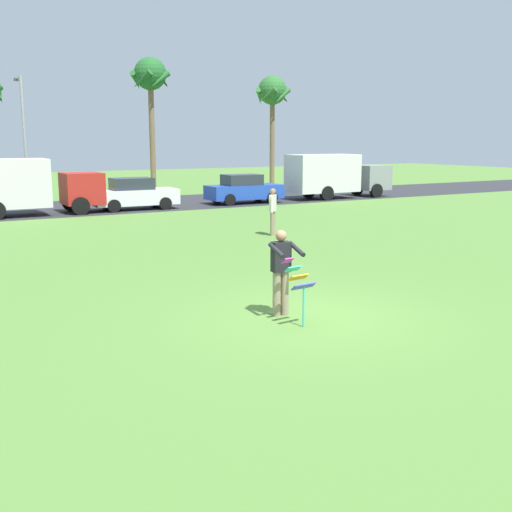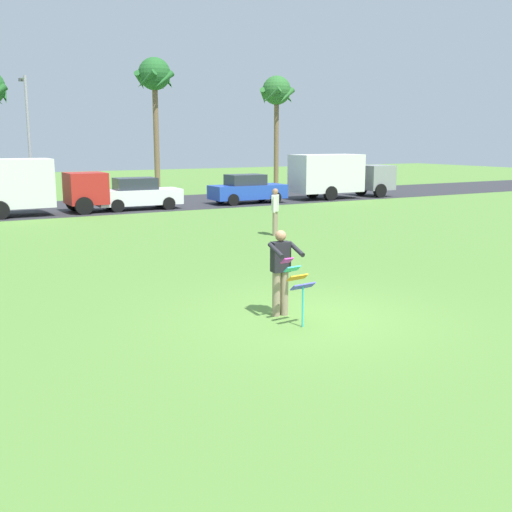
# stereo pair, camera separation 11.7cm
# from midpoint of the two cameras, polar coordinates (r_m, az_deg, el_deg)

# --- Properties ---
(ground_plane) EXTENTS (120.00, 120.00, 0.00)m
(ground_plane) POSITION_cam_midpoint_polar(r_m,az_deg,el_deg) (12.37, 4.86, -5.65)
(ground_plane) COLOR #568438
(road_strip) EXTENTS (120.00, 8.00, 0.01)m
(road_strip) POSITION_cam_midpoint_polar(r_m,az_deg,el_deg) (33.27, -17.78, 4.22)
(road_strip) COLOR #2D2D33
(road_strip) RESTS_ON ground
(person_kite_flyer) EXTENTS (0.58, 0.69, 1.73)m
(person_kite_flyer) POSITION_cam_midpoint_polar(r_m,az_deg,el_deg) (12.21, 2.08, -1.24)
(person_kite_flyer) COLOR gray
(person_kite_flyer) RESTS_ON ground
(kite_held) EXTENTS (0.52, 0.66, 1.26)m
(kite_held) POSITION_cam_midpoint_polar(r_m,az_deg,el_deg) (11.63, 3.65, -2.27)
(kite_held) COLOR #D83399
(kite_held) RESTS_ON ground
(parked_truck_red_cab) EXTENTS (6.71, 2.14, 2.62)m
(parked_truck_red_cab) POSITION_cam_midpoint_polar(r_m,az_deg,el_deg) (30.39, -21.21, 6.10)
(parked_truck_red_cab) COLOR #B2231E
(parked_truck_red_cab) RESTS_ON ground
(parked_car_white) EXTENTS (4.26, 1.95, 1.60)m
(parked_car_white) POSITION_cam_midpoint_polar(r_m,az_deg,el_deg) (31.71, -11.30, 5.62)
(parked_car_white) COLOR white
(parked_car_white) RESTS_ON ground
(parked_car_blue) EXTENTS (4.23, 1.90, 1.60)m
(parked_car_blue) POSITION_cam_midpoint_polar(r_m,az_deg,el_deg) (34.19, -1.24, 6.18)
(parked_car_blue) COLOR #2347B7
(parked_car_blue) RESTS_ON ground
(parked_truck_grey_van) EXTENTS (6.70, 2.13, 2.62)m
(parked_truck_grey_van) POSITION_cam_midpoint_polar(r_m,az_deg,el_deg) (37.46, 7.14, 7.48)
(parked_truck_grey_van) COLOR gray
(parked_truck_grey_van) RESTS_ON ground
(palm_tree_centre_far) EXTENTS (2.58, 2.71, 8.74)m
(palm_tree_centre_far) POSITION_cam_midpoint_polar(r_m,az_deg,el_deg) (42.18, -9.83, 15.78)
(palm_tree_centre_far) COLOR brown
(palm_tree_centre_far) RESTS_ON ground
(palm_tree_far_left) EXTENTS (2.58, 2.71, 8.10)m
(palm_tree_far_left) POSITION_cam_midpoint_polar(r_m,az_deg,el_deg) (46.85, 1.45, 14.68)
(palm_tree_far_left) COLOR brown
(palm_tree_far_left) RESTS_ON ground
(streetlight_pole) EXTENTS (0.24, 1.65, 7.00)m
(streetlight_pole) POSITION_cam_midpoint_polar(r_m,az_deg,el_deg) (37.79, -20.80, 10.83)
(streetlight_pole) COLOR #9E9EA3
(streetlight_pole) RESTS_ON ground
(person_walker_near) EXTENTS (0.40, 0.45, 1.73)m
(person_walker_near) POSITION_cam_midpoint_polar(r_m,az_deg,el_deg) (22.64, 1.41, 4.26)
(person_walker_near) COLOR gray
(person_walker_near) RESTS_ON ground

